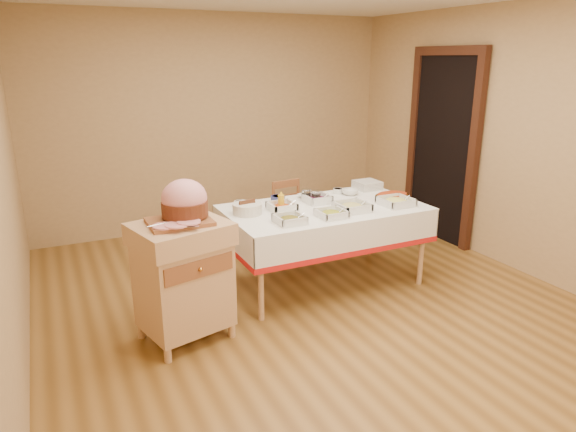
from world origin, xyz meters
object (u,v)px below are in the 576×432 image
object	(u,v)px
ham_on_board	(184,204)
bread_basket	(247,208)
preserve_jar_right	(316,197)
mustard_bottle	(281,202)
dining_chair	(292,219)
plate_stack	(367,185)
butcher_cart	(183,274)
preserve_jar_left	(306,196)
brass_platter	(392,196)
dining_table	(324,224)

from	to	relation	value
ham_on_board	bread_basket	xyz separation A→B (m)	(0.68, 0.49, -0.25)
preserve_jar_right	mustard_bottle	world-z (taller)	mustard_bottle
dining_chair	plate_stack	distance (m)	0.87
dining_chair	plate_stack	world-z (taller)	plate_stack
butcher_cart	preserve_jar_left	world-z (taller)	butcher_cart
preserve_jar_left	brass_platter	xyz separation A→B (m)	(0.81, -0.28, -0.03)
preserve_jar_right	plate_stack	size ratio (longest dim) A/B	0.49
bread_basket	plate_stack	world-z (taller)	bread_basket
preserve_jar_right	bread_basket	bearing A→B (deg)	-174.88
dining_chair	bread_basket	xyz separation A→B (m)	(-0.76, -0.66, 0.38)
preserve_jar_right	bread_basket	size ratio (longest dim) A/B	0.45
dining_chair	ham_on_board	size ratio (longest dim) A/B	1.74
dining_chair	ham_on_board	bearing A→B (deg)	-141.55
dining_table	brass_platter	distance (m)	0.77
dining_table	preserve_jar_left	distance (m)	0.34
dining_chair	bread_basket	bearing A→B (deg)	-139.28
dining_table	dining_chair	distance (m)	0.78
mustard_bottle	preserve_jar_left	bearing A→B (deg)	28.32
preserve_jar_left	preserve_jar_right	world-z (taller)	preserve_jar_left
butcher_cart	mustard_bottle	size ratio (longest dim) A/B	5.14
preserve_jar_right	brass_platter	size ratio (longest dim) A/B	0.32
dining_table	mustard_bottle	world-z (taller)	mustard_bottle
ham_on_board	bread_basket	bearing A→B (deg)	35.73
preserve_jar_left	bread_basket	world-z (taller)	preserve_jar_left
dining_table	mustard_bottle	xyz separation A→B (m)	(-0.41, 0.07, 0.24)
ham_on_board	bread_basket	distance (m)	0.87
dining_table	preserve_jar_left	world-z (taller)	preserve_jar_left
preserve_jar_left	plate_stack	world-z (taller)	preserve_jar_left
preserve_jar_right	preserve_jar_left	bearing A→B (deg)	125.50
preserve_jar_right	plate_stack	distance (m)	0.76
butcher_cart	preserve_jar_right	bearing A→B (deg)	22.15
mustard_bottle	plate_stack	world-z (taller)	mustard_bottle
dining_table	butcher_cart	xyz separation A→B (m)	(-1.45, -0.42, -0.07)
preserve_jar_right	dining_table	bearing A→B (deg)	-91.67
ham_on_board	preserve_jar_right	size ratio (longest dim) A/B	4.06
dining_table	dining_chair	world-z (taller)	dining_chair
mustard_bottle	bread_basket	world-z (taller)	mustard_bottle
ham_on_board	brass_platter	size ratio (longest dim) A/B	1.31
preserve_jar_right	mustard_bottle	bearing A→B (deg)	-166.08
dining_table	brass_platter	xyz separation A→B (m)	(0.75, -0.02, 0.18)
ham_on_board	brass_platter	bearing A→B (deg)	9.64
butcher_cart	ham_on_board	size ratio (longest dim) A/B	1.95
butcher_cart	brass_platter	world-z (taller)	butcher_cart
dining_chair	preserve_jar_left	bearing A→B (deg)	-101.16
preserve_jar_left	brass_platter	world-z (taller)	preserve_jar_left
ham_on_board	preserve_jar_right	distance (m)	1.53
butcher_cart	dining_chair	size ratio (longest dim) A/B	1.12
bread_basket	brass_platter	distance (m)	1.47
ham_on_board	preserve_jar_left	size ratio (longest dim) A/B	4.00
dining_table	preserve_jar_right	xyz separation A→B (m)	(0.00, 0.17, 0.21)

